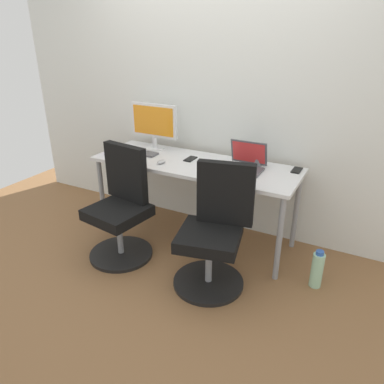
{
  "coord_description": "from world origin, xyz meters",
  "views": [
    {
      "loc": [
        1.38,
        -2.65,
        1.79
      ],
      "look_at": [
        0.0,
        -0.05,
        0.48
      ],
      "focal_mm": 34.1,
      "sensor_mm": 36.0,
      "label": 1
    }
  ],
  "objects_px": {
    "office_chair_right": "(215,233)",
    "coffee_mug": "(111,148)",
    "office_chair_left": "(121,208)",
    "water_bottle_on_floor": "(317,270)",
    "open_laptop": "(245,163)",
    "desktop_monitor": "(154,123)"
  },
  "relations": [
    {
      "from": "water_bottle_on_floor",
      "to": "open_laptop",
      "type": "bearing_deg",
      "value": 159.63
    },
    {
      "from": "office_chair_left",
      "to": "water_bottle_on_floor",
      "type": "distance_m",
      "value": 1.63
    },
    {
      "from": "office_chair_right",
      "to": "desktop_monitor",
      "type": "height_order",
      "value": "desktop_monitor"
    },
    {
      "from": "desktop_monitor",
      "to": "open_laptop",
      "type": "distance_m",
      "value": 0.99
    },
    {
      "from": "water_bottle_on_floor",
      "to": "office_chair_left",
      "type": "bearing_deg",
      "value": -169.28
    },
    {
      "from": "office_chair_left",
      "to": "open_laptop",
      "type": "distance_m",
      "value": 1.1
    },
    {
      "from": "open_laptop",
      "to": "coffee_mug",
      "type": "height_order",
      "value": "open_laptop"
    },
    {
      "from": "desktop_monitor",
      "to": "open_laptop",
      "type": "height_order",
      "value": "desktop_monitor"
    },
    {
      "from": "office_chair_left",
      "to": "open_laptop",
      "type": "height_order",
      "value": "open_laptop"
    },
    {
      "from": "water_bottle_on_floor",
      "to": "open_laptop",
      "type": "height_order",
      "value": "open_laptop"
    },
    {
      "from": "coffee_mug",
      "to": "office_chair_right",
      "type": "bearing_deg",
      "value": -17.24
    },
    {
      "from": "office_chair_right",
      "to": "coffee_mug",
      "type": "xyz_separation_m",
      "value": [
        -1.25,
        0.39,
        0.36
      ]
    },
    {
      "from": "coffee_mug",
      "to": "water_bottle_on_floor",
      "type": "bearing_deg",
      "value": -2.58
    },
    {
      "from": "open_laptop",
      "to": "desktop_monitor",
      "type": "bearing_deg",
      "value": 172.91
    },
    {
      "from": "desktop_monitor",
      "to": "water_bottle_on_floor",
      "type": "bearing_deg",
      "value": -12.92
    },
    {
      "from": "office_chair_left",
      "to": "water_bottle_on_floor",
      "type": "bearing_deg",
      "value": 10.72
    },
    {
      "from": "desktop_monitor",
      "to": "coffee_mug",
      "type": "xyz_separation_m",
      "value": [
        -0.3,
        -0.29,
        -0.2
      ]
    },
    {
      "from": "office_chair_right",
      "to": "desktop_monitor",
      "type": "distance_m",
      "value": 1.3
    },
    {
      "from": "office_chair_right",
      "to": "coffee_mug",
      "type": "distance_m",
      "value": 1.36
    },
    {
      "from": "office_chair_right",
      "to": "coffee_mug",
      "type": "height_order",
      "value": "office_chair_right"
    },
    {
      "from": "office_chair_left",
      "to": "coffee_mug",
      "type": "relative_size",
      "value": 10.22
    },
    {
      "from": "water_bottle_on_floor",
      "to": "open_laptop",
      "type": "relative_size",
      "value": 1.0
    }
  ]
}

